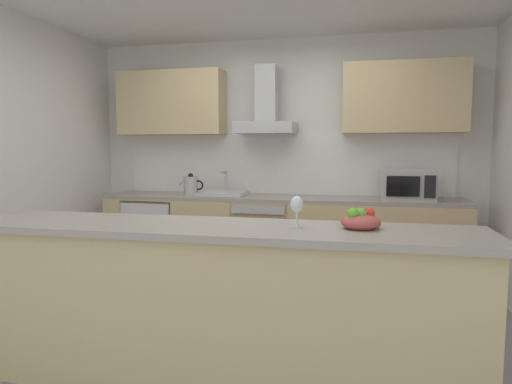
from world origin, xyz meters
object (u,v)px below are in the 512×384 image
sink (223,193)px  wine_glass (297,206)px  kettle (191,185)px  fruit_bowl (361,221)px  range_hood (266,112)px  microwave (408,185)px  oven (264,238)px  refrigerator (156,236)px

sink → wine_glass: (1.08, -2.15, 0.15)m
sink → kettle: (-0.35, -0.04, 0.08)m
kettle → fruit_bowl: 2.72m
range_hood → microwave: bearing=-6.2°
microwave → sink: microwave is taller
oven → range_hood: 1.33m
microwave → wine_glass: microwave is taller
oven → range_hood: (-0.00, 0.13, 1.33)m
oven → wine_glass: bearing=-73.5°
sink → microwave: bearing=-1.2°
refrigerator → microwave: (2.67, -0.03, 0.62)m
oven → wine_glass: size_ratio=4.50×
oven → refrigerator: oven is taller
microwave → oven: bearing=178.9°
microwave → kettle: bearing=-179.9°
kettle → wine_glass: 2.54m
oven → refrigerator: (-1.23, -0.00, -0.03)m
sink → range_hood: 0.98m
microwave → wine_glass: size_ratio=2.81×
oven → kettle: bearing=-177.6°
microwave → refrigerator: bearing=179.5°
microwave → kettle: microwave is taller
fruit_bowl → sink: bearing=124.2°
wine_glass → kettle: bearing=124.2°
oven → wine_glass: wine_glass is taller
oven → sink: bearing=178.6°
sink → fruit_bowl: size_ratio=2.27×
oven → kettle: 0.97m
kettle → fruit_bowl: kettle is taller
range_hood → fruit_bowl: bearing=-66.2°
refrigerator → sink: 0.93m
sink → fruit_bowl: (1.43, -2.11, 0.07)m
sink → wine_glass: size_ratio=2.81×
sink → fruit_bowl: sink is taller
range_hood → wine_glass: (0.63, -2.27, -0.71)m
refrigerator → microwave: bearing=-0.5°
oven → wine_glass: 2.31m
wine_glass → microwave: bearing=69.0°
microwave → fruit_bowl: size_ratio=2.27×
range_hood → oven: bearing=-90.0°
sink → kettle: bearing=-172.7°
kettle → range_hood: size_ratio=0.40×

